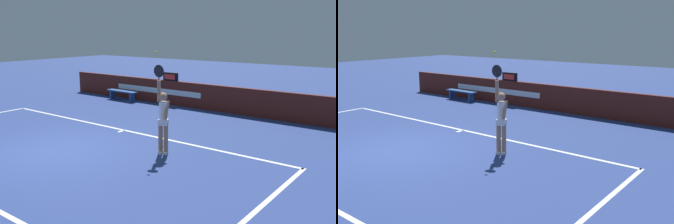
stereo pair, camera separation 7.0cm
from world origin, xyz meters
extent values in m
plane|color=navy|center=(0.00, 0.00, 0.00)|extent=(60.00, 60.00, 0.00)
cube|color=white|center=(0.00, 2.82, 0.00)|extent=(12.27, 0.12, 0.00)
cube|color=white|center=(6.13, -0.07, 0.00)|extent=(0.12, 5.90, 0.00)
cube|color=white|center=(0.00, 2.67, 0.00)|extent=(0.12, 0.30, 0.00)
cube|color=#501C15|center=(0.00, 7.50, 0.55)|extent=(15.58, 0.18, 1.10)
cube|color=silver|center=(-2.29, 7.41, 0.59)|extent=(4.94, 0.01, 0.24)
cube|color=black|center=(-1.51, 7.50, 1.29)|extent=(0.76, 0.14, 0.37)
cube|color=red|center=(-1.51, 7.43, 1.29)|extent=(0.60, 0.01, 0.23)
cylinder|color=#A2755C|center=(2.68, 1.68, 0.43)|extent=(0.13, 0.13, 0.87)
cylinder|color=#A2755C|center=(2.54, 1.62, 0.43)|extent=(0.13, 0.13, 0.87)
cube|color=white|center=(2.69, 1.66, 0.04)|extent=(0.19, 0.26, 0.07)
cube|color=white|center=(2.55, 1.60, 0.04)|extent=(0.19, 0.26, 0.07)
cylinder|color=white|center=(2.61, 1.65, 1.17)|extent=(0.23, 0.23, 0.61)
cube|color=white|center=(2.61, 1.65, 0.91)|extent=(0.32, 0.30, 0.16)
sphere|color=#A2755C|center=(2.61, 1.65, 1.62)|extent=(0.23, 0.23, 0.23)
cylinder|color=#A2755C|center=(2.51, 1.61, 1.77)|extent=(0.13, 0.13, 0.58)
cylinder|color=#A2755C|center=(2.74, 1.64, 1.28)|extent=(0.24, 0.40, 0.48)
ellipsoid|color=black|center=(2.51, 1.61, 2.30)|extent=(0.31, 0.15, 0.38)
cylinder|color=black|center=(2.51, 1.61, 2.11)|extent=(0.03, 0.03, 0.18)
sphere|color=#CED932|center=(2.43, 1.61, 2.80)|extent=(0.07, 0.07, 0.07)
cube|color=#275096|center=(-4.02, 6.88, 0.45)|extent=(1.78, 0.41, 0.05)
cube|color=#275096|center=(-4.69, 6.90, 0.23)|extent=(0.07, 0.32, 0.45)
cube|color=#275096|center=(-3.35, 6.86, 0.23)|extent=(0.07, 0.32, 0.45)
camera|label=1|loc=(8.82, -6.29, 3.39)|focal=40.44mm
camera|label=2|loc=(8.87, -6.25, 3.39)|focal=40.44mm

